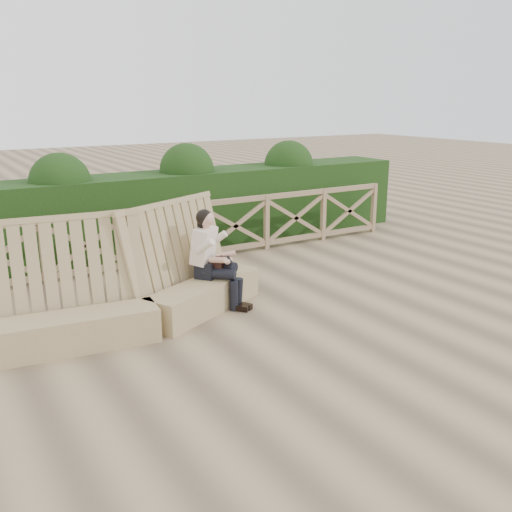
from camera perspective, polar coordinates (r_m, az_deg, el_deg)
ground at (r=7.61m, az=1.61°, el=-7.23°), size 60.00×60.00×0.00m
bench at (r=7.70m, az=-11.45°, el=-4.16°), size 3.94×1.56×1.56m
woman at (r=8.21m, az=-4.40°, el=0.03°), size 0.76×0.89×1.43m
guardrail at (r=10.40m, az=-8.97°, el=2.09°), size 10.10×0.09×1.10m
hedge at (r=11.46m, az=-11.35°, el=4.23°), size 12.00×1.20×1.50m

